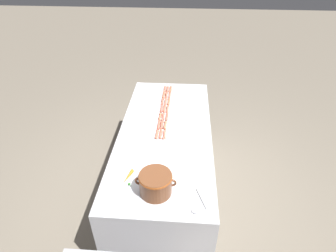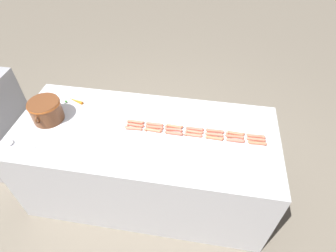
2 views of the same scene
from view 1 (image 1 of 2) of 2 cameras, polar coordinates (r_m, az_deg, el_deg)
ground_plane at (r=3.61m, az=-0.49°, el=-12.69°), size 20.00×20.00×0.00m
griddle_counter at (r=3.29m, az=-0.53°, el=-7.36°), size 0.99×2.28×0.91m
hot_dog_0 at (r=3.79m, az=0.48°, el=7.58°), size 0.03×0.15×0.03m
hot_dog_1 at (r=3.64m, az=0.30°, el=6.33°), size 0.03×0.15×0.03m
hot_dog_2 at (r=3.49m, az=0.13°, el=4.99°), size 0.03×0.15×0.03m
hot_dog_3 at (r=3.34m, az=-0.10°, el=3.48°), size 0.03×0.15×0.03m
hot_dog_4 at (r=3.21m, az=-0.25°, el=1.97°), size 0.03×0.15×0.03m
hot_dog_5 at (r=3.06m, az=-0.58°, el=0.15°), size 0.04×0.15×0.03m
hot_dog_6 at (r=2.92m, az=-0.74°, el=-1.76°), size 0.03×0.15×0.03m
hot_dog_7 at (r=3.79m, az=-0.06°, el=7.55°), size 0.03×0.15×0.03m
hot_dog_8 at (r=3.64m, az=-0.32°, el=6.29°), size 0.03×0.15×0.03m
hot_dog_9 at (r=3.49m, az=-0.47°, el=4.97°), size 0.03×0.15×0.03m
hot_dog_10 at (r=3.35m, az=-0.73°, el=3.54°), size 0.03×0.15×0.03m
hot_dog_11 at (r=3.20m, az=-0.98°, el=1.90°), size 0.03×0.15×0.03m
hot_dog_12 at (r=3.06m, az=-1.27°, el=0.22°), size 0.03×0.15×0.03m
hot_dog_13 at (r=2.93m, az=-1.51°, el=-1.65°), size 0.03×0.15×0.03m
hot_dog_14 at (r=3.79m, az=-0.62°, el=7.58°), size 0.03×0.15×0.03m
hot_dog_15 at (r=3.64m, az=-0.90°, el=6.37°), size 0.04×0.15×0.03m
hot_dog_16 at (r=3.50m, az=-1.14°, el=5.03°), size 0.03×0.15×0.03m
hot_dog_17 at (r=3.35m, az=-1.34°, el=3.58°), size 0.03×0.15×0.03m
hot_dog_18 at (r=3.20m, az=-1.64°, el=1.92°), size 0.04×0.15×0.03m
hot_dog_19 at (r=3.06m, az=-1.91°, el=0.18°), size 0.03×0.15×0.03m
hot_dog_20 at (r=2.93m, az=-2.29°, el=-1.72°), size 0.03×0.15×0.03m
bean_pot at (r=2.28m, az=-2.57°, el=-11.48°), size 0.34×0.27×0.19m
serving_spoon at (r=2.27m, az=6.09°, el=-16.04°), size 0.13×0.26×0.02m
carrot at (r=2.47m, az=-8.21°, el=-10.34°), size 0.09×0.18×0.03m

